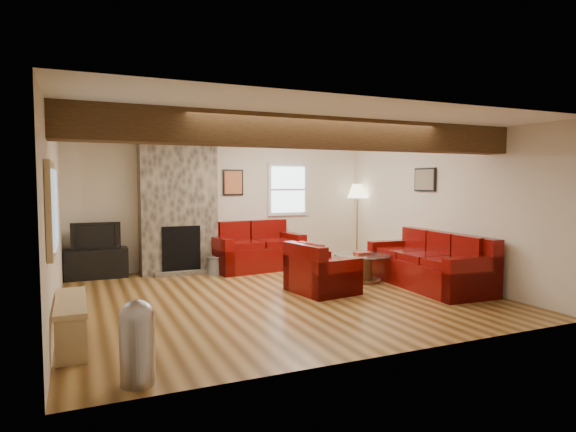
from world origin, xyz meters
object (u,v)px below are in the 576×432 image
coffee_table (362,268)px  television (96,235)px  sofa_three (428,260)px  loveseat (256,246)px  floor_lamp (357,195)px  armchair_red (322,268)px  tv_cabinet (96,263)px

coffee_table → television: television is taller
sofa_three → coffee_table: sofa_three is taller
loveseat → floor_lamp: size_ratio=1.05×
coffee_table → floor_lamp: (1.08, 1.90, 1.19)m
loveseat → coffee_table: 2.25m
loveseat → armchair_red: (0.26, -2.30, -0.08)m
sofa_three → loveseat: bearing=-139.2°
television → armchair_red: bearing=-39.4°
tv_cabinet → television: bearing=0.0°
coffee_table → tv_cabinet: (-4.17, 2.15, 0.03)m
television → floor_lamp: bearing=-2.7°
armchair_red → loveseat: bearing=-2.1°
tv_cabinet → armchair_red: bearing=-39.4°
tv_cabinet → floor_lamp: size_ratio=0.63×
tv_cabinet → television: size_ratio=1.28×
television → floor_lamp: size_ratio=0.49×
sofa_three → floor_lamp: floor_lamp is taller
television → coffee_table: bearing=-27.3°
loveseat → coffee_table: loveseat is taller
coffee_table → floor_lamp: 2.49m
tv_cabinet → floor_lamp: 5.38m
sofa_three → tv_cabinet: 5.73m
loveseat → sofa_three: bearing=-59.6°
loveseat → floor_lamp: floor_lamp is taller
sofa_three → television: television is taller
loveseat → floor_lamp: 2.54m
sofa_three → coffee_table: (-0.76, 0.77, -0.20)m
sofa_three → television: size_ratio=2.75×
sofa_three → armchair_red: size_ratio=2.37×
coffee_table → floor_lamp: size_ratio=0.58×
loveseat → television: 2.93m
loveseat → tv_cabinet: (-2.90, 0.30, -0.20)m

